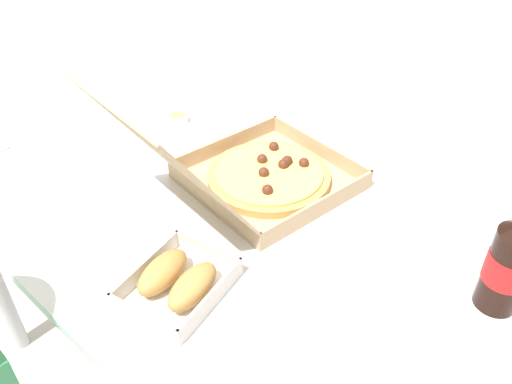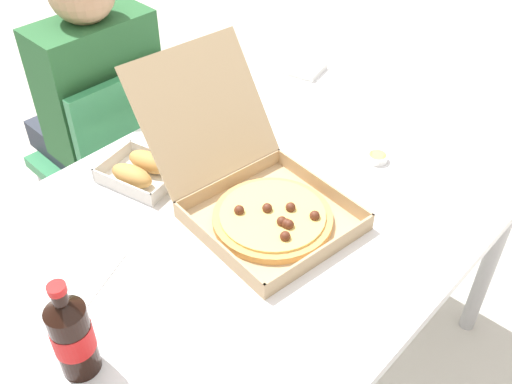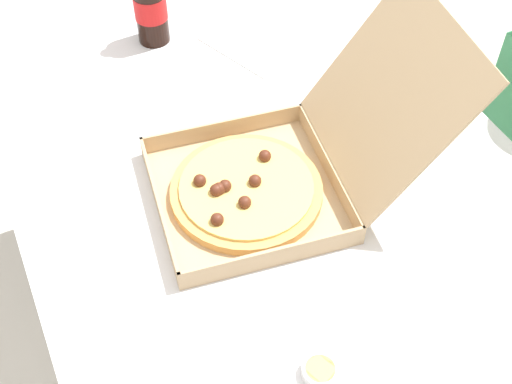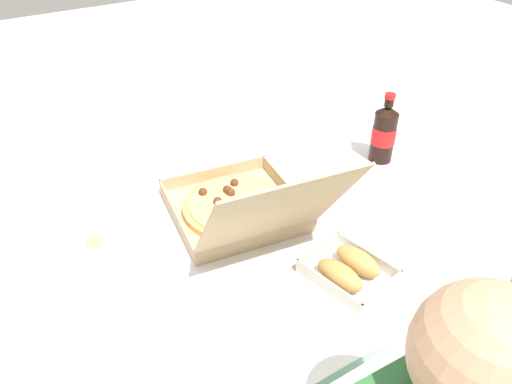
{
  "view_description": "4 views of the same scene",
  "coord_description": "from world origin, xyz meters",
  "px_view_note": "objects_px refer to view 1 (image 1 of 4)",
  "views": [
    {
      "loc": [
        -0.61,
        0.66,
        1.43
      ],
      "look_at": [
        0.0,
        -0.01,
        0.74
      ],
      "focal_mm": 36.19,
      "sensor_mm": 36.0,
      "label": 1
    },
    {
      "loc": [
        -0.75,
        -0.72,
        1.67
      ],
      "look_at": [
        0.03,
        -0.0,
        0.78
      ],
      "focal_mm": 41.27,
      "sensor_mm": 36.0,
      "label": 2
    },
    {
      "loc": [
        0.77,
        -0.39,
        1.69
      ],
      "look_at": [
        0.04,
        -0.06,
        0.76
      ],
      "focal_mm": 47.65,
      "sensor_mm": 36.0,
      "label": 3
    },
    {
      "loc": [
        0.53,
        0.89,
        1.56
      ],
      "look_at": [
        -0.04,
        -0.04,
        0.79
      ],
      "focal_mm": 35.02,
      "sensor_mm": 36.0,
      "label": 4
    }
  ],
  "objects_px": {
    "dipping_sauce_cup": "(178,118)",
    "cola_bottle": "(509,264)",
    "pizza_box_open": "(253,173)",
    "paper_menu": "(379,336)",
    "bread_side_box": "(178,281)"
  },
  "relations": [
    {
      "from": "dipping_sauce_cup",
      "to": "cola_bottle",
      "type": "bearing_deg",
      "value": 176.72
    },
    {
      "from": "pizza_box_open",
      "to": "paper_menu",
      "type": "bearing_deg",
      "value": 159.76
    },
    {
      "from": "cola_bottle",
      "to": "paper_menu",
      "type": "distance_m",
      "value": 0.24
    },
    {
      "from": "paper_menu",
      "to": "cola_bottle",
      "type": "bearing_deg",
      "value": -140.77
    },
    {
      "from": "pizza_box_open",
      "to": "cola_bottle",
      "type": "xyz_separation_m",
      "value": [
        -0.53,
        -0.04,
        0.05
      ]
    },
    {
      "from": "dipping_sauce_cup",
      "to": "bread_side_box",
      "type": "bearing_deg",
      "value": 139.31
    },
    {
      "from": "pizza_box_open",
      "to": "dipping_sauce_cup",
      "type": "xyz_separation_m",
      "value": [
        0.36,
        -0.09,
        -0.04
      ]
    },
    {
      "from": "dipping_sauce_cup",
      "to": "pizza_box_open",
      "type": "bearing_deg",
      "value": 165.66
    },
    {
      "from": "paper_menu",
      "to": "bread_side_box",
      "type": "bearing_deg",
      "value": 4.28
    },
    {
      "from": "paper_menu",
      "to": "dipping_sauce_cup",
      "type": "bearing_deg",
      "value": -39.32
    },
    {
      "from": "cola_bottle",
      "to": "dipping_sauce_cup",
      "type": "height_order",
      "value": "cola_bottle"
    },
    {
      "from": "cola_bottle",
      "to": "dipping_sauce_cup",
      "type": "distance_m",
      "value": 0.9
    },
    {
      "from": "cola_bottle",
      "to": "paper_menu",
      "type": "bearing_deg",
      "value": 60.99
    },
    {
      "from": "pizza_box_open",
      "to": "cola_bottle",
      "type": "distance_m",
      "value": 0.54
    },
    {
      "from": "bread_side_box",
      "to": "paper_menu",
      "type": "distance_m",
      "value": 0.35
    }
  ]
}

